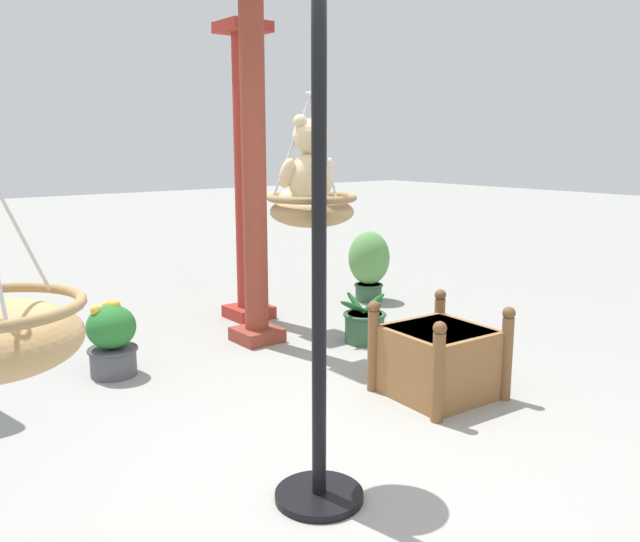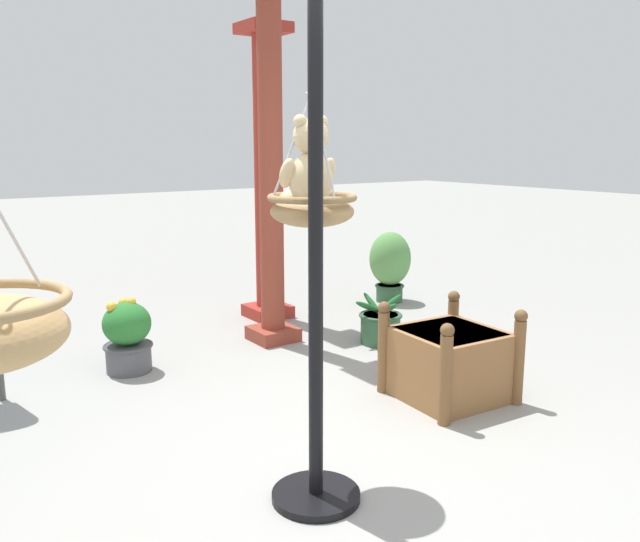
% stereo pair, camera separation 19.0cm
% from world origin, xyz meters
% --- Properties ---
extents(ground_plane, '(40.00, 40.00, 0.00)m').
position_xyz_m(ground_plane, '(0.00, 0.00, 0.00)').
color(ground_plane, gray).
extents(display_pole_central, '(0.44, 0.44, 2.44)m').
position_xyz_m(display_pole_central, '(-0.18, -0.18, 0.76)').
color(display_pole_central, black).
rests_on(display_pole_central, ground).
extents(hanging_basket_with_teddy, '(0.45, 0.45, 0.65)m').
position_xyz_m(hanging_basket_with_teddy, '(-0.03, 0.07, 1.42)').
color(hanging_basket_with_teddy, '#A37F51').
extents(teddy_bear, '(0.31, 0.29, 0.46)m').
position_xyz_m(teddy_bear, '(-0.03, 0.10, 1.61)').
color(teddy_bear, '#D1B789').
extents(greenhouse_pillar_left, '(0.43, 0.43, 2.84)m').
position_xyz_m(greenhouse_pillar_left, '(1.38, 2.96, 1.37)').
color(greenhouse_pillar_left, '#9E2D23').
rests_on(greenhouse_pillar_left, ground).
extents(greenhouse_pillar_right, '(0.40, 0.40, 3.10)m').
position_xyz_m(greenhouse_pillar_right, '(1.01, 2.23, 1.50)').
color(greenhouse_pillar_right, brown).
rests_on(greenhouse_pillar_right, ground).
extents(wooden_planter_box, '(0.77, 0.77, 0.66)m').
position_xyz_m(wooden_planter_box, '(1.32, 0.39, 0.27)').
color(wooden_planter_box, olive).
rests_on(wooden_planter_box, ground).
extents(potted_plant_fern_front, '(0.46, 0.46, 0.78)m').
position_xyz_m(potted_plant_fern_front, '(2.82, 2.76, 0.43)').
color(potted_plant_fern_front, '#2D5638').
rests_on(potted_plant_fern_front, ground).
extents(potted_plant_bushy_green, '(0.54, 0.50, 0.43)m').
position_xyz_m(potted_plant_bushy_green, '(1.74, 1.62, 0.16)').
color(potted_plant_bushy_green, '#2D5638').
rests_on(potted_plant_bushy_green, ground).
extents(potted_plant_conical_shrub, '(0.38, 0.38, 0.58)m').
position_xyz_m(potted_plant_conical_shrub, '(-0.32, 2.17, 0.28)').
color(potted_plant_conical_shrub, '#4C4C51').
rests_on(potted_plant_conical_shrub, ground).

